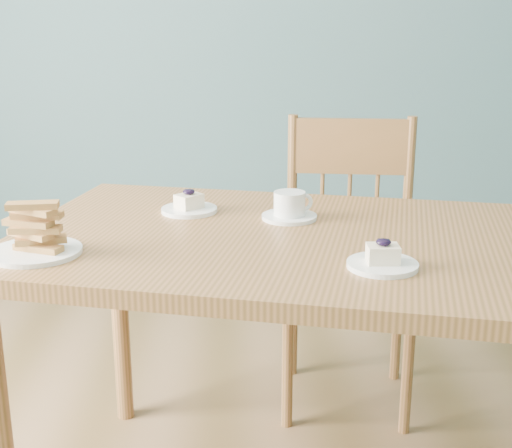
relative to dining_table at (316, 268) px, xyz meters
name	(u,v)px	position (x,y,z in m)	size (l,w,h in m)	color
dining_table	(316,268)	(0.00, 0.00, 0.00)	(1.60, 1.14, 0.77)	#9C653B
dining_chair	(348,262)	(0.18, 0.62, -0.21)	(0.49, 0.47, 0.96)	#9C653B
cheesecake_plate_near	(383,260)	(0.11, -0.21, 0.09)	(0.15, 0.15, 0.06)	white
cheesecake_plate_far	(189,206)	(-0.31, 0.23, 0.09)	(0.15, 0.15, 0.06)	white
coffee_cup	(290,207)	(-0.05, 0.16, 0.11)	(0.14, 0.14, 0.07)	white
biscotti_plate	(34,236)	(-0.63, -0.11, 0.12)	(0.20, 0.20, 0.12)	white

